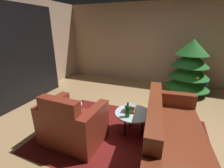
{
  "coord_description": "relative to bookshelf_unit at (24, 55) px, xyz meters",
  "views": [
    {
      "loc": [
        0.46,
        -2.59,
        1.77
      ],
      "look_at": [
        -0.5,
        -0.12,
        0.81
      ],
      "focal_mm": 25.18,
      "sensor_mm": 36.0,
      "label": 1
    }
  ],
  "objects": [
    {
      "name": "decorated_tree",
      "position": [
        3.84,
        1.83,
        -0.38
      ],
      "size": [
        1.17,
        1.17,
        1.49
      ],
      "color": "brown",
      "rests_on": "ground"
    },
    {
      "name": "area_rug",
      "position": [
        2.72,
        -0.61,
        -1.13
      ],
      "size": [
        2.8,
        1.97,
        0.01
      ],
      "primitive_type": "cube",
      "color": "#5E1412",
      "rests_on": "ground"
    },
    {
      "name": "bookshelf_unit",
      "position": [
        0.0,
        0.0,
        0.0
      ],
      "size": [
        0.35,
        2.11,
        2.28
      ],
      "color": "black",
      "rests_on": "ground"
    },
    {
      "name": "coffee_table",
      "position": [
        2.86,
        -0.46,
        -0.77
      ],
      "size": [
        0.62,
        0.62,
        0.4
      ],
      "color": "black",
      "rests_on": "ground"
    },
    {
      "name": "wall_left",
      "position": [
        -0.25,
        -0.19,
        0.13
      ],
      "size": [
        0.06,
        5.6,
        2.53
      ],
      "primitive_type": "cube",
      "color": "tan",
      "rests_on": "ground"
    },
    {
      "name": "ground_plane",
      "position": [
        2.92,
        -0.19,
        -1.14
      ],
      "size": [
        7.53,
        7.53,
        0.0
      ],
      "primitive_type": "plane",
      "color": "#A68356"
    },
    {
      "name": "couch_red",
      "position": [
        3.49,
        -0.77,
        -0.85
      ],
      "size": [
        0.99,
        1.99,
        0.84
      ],
      "color": "maroon",
      "rests_on": "ground"
    },
    {
      "name": "wall_back",
      "position": [
        2.92,
        2.58,
        0.13
      ],
      "size": [
        6.39,
        0.06,
        2.53
      ],
      "primitive_type": "cube",
      "color": "tan",
      "rests_on": "ground"
    },
    {
      "name": "book_stack_on_table",
      "position": [
        2.8,
        -0.44,
        -0.67
      ],
      "size": [
        0.2,
        0.19,
        0.13
      ],
      "color": "#B93C2E",
      "rests_on": "coffee_table"
    },
    {
      "name": "bottle_on_table",
      "position": [
        2.81,
        -0.62,
        -0.63
      ],
      "size": [
        0.07,
        0.07,
        0.25
      ],
      "color": "#19611E",
      "rests_on": "coffee_table"
    },
    {
      "name": "armchair_red",
      "position": [
        2.01,
        -1.01,
        -0.83
      ],
      "size": [
        0.97,
        0.74,
        0.86
      ],
      "color": "maroon",
      "rests_on": "ground"
    }
  ]
}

